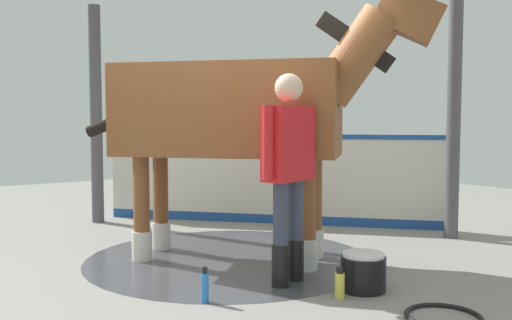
{
  "coord_description": "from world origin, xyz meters",
  "views": [
    {
      "loc": [
        2.62,
        4.63,
        1.4
      ],
      "look_at": [
        -0.33,
        0.38,
        1.02
      ],
      "focal_mm": 39.83,
      "sensor_mm": 36.0,
      "label": 1
    }
  ],
  "objects_px": {
    "bottle_spray": "(205,286)",
    "hose_coil": "(444,316)",
    "horse": "(241,112)",
    "bottle_shampoo": "(340,284)",
    "handler": "(289,162)",
    "wash_bucket": "(363,272)"
  },
  "relations": [
    {
      "from": "bottle_spray",
      "to": "hose_coil",
      "type": "height_order",
      "value": "bottle_spray"
    },
    {
      "from": "horse",
      "to": "bottle_shampoo",
      "type": "xyz_separation_m",
      "value": [
        0.05,
        1.47,
        -1.35
      ]
    },
    {
      "from": "horse",
      "to": "handler",
      "type": "height_order",
      "value": "horse"
    },
    {
      "from": "wash_bucket",
      "to": "bottle_spray",
      "type": "bearing_deg",
      "value": -21.39
    },
    {
      "from": "bottle_shampoo",
      "to": "hose_coil",
      "type": "height_order",
      "value": "bottle_shampoo"
    },
    {
      "from": "handler",
      "to": "bottle_shampoo",
      "type": "distance_m",
      "value": 1.08
    },
    {
      "from": "handler",
      "to": "wash_bucket",
      "type": "height_order",
      "value": "handler"
    },
    {
      "from": "handler",
      "to": "hose_coil",
      "type": "height_order",
      "value": "handler"
    },
    {
      "from": "wash_bucket",
      "to": "hose_coil",
      "type": "distance_m",
      "value": 0.8
    },
    {
      "from": "bottle_shampoo",
      "to": "hose_coil",
      "type": "xyz_separation_m",
      "value": [
        -0.28,
        0.75,
        -0.09
      ]
    },
    {
      "from": "wash_bucket",
      "to": "hose_coil",
      "type": "height_order",
      "value": "wash_bucket"
    },
    {
      "from": "hose_coil",
      "to": "horse",
      "type": "bearing_deg",
      "value": -83.92
    },
    {
      "from": "handler",
      "to": "bottle_shampoo",
      "type": "relative_size",
      "value": 7.23
    },
    {
      "from": "wash_bucket",
      "to": "handler",
      "type": "bearing_deg",
      "value": -54.22
    },
    {
      "from": "bottle_shampoo",
      "to": "hose_coil",
      "type": "distance_m",
      "value": 0.81
    },
    {
      "from": "horse",
      "to": "bottle_shampoo",
      "type": "relative_size",
      "value": 11.26
    },
    {
      "from": "horse",
      "to": "handler",
      "type": "xyz_separation_m",
      "value": [
        0.12,
        0.91,
        -0.42
      ]
    },
    {
      "from": "handler",
      "to": "wash_bucket",
      "type": "bearing_deg",
      "value": -163.69
    },
    {
      "from": "bottle_spray",
      "to": "wash_bucket",
      "type": "bearing_deg",
      "value": 158.61
    },
    {
      "from": "bottle_spray",
      "to": "hose_coil",
      "type": "xyz_separation_m",
      "value": [
        -1.19,
        1.27,
        -0.11
      ]
    },
    {
      "from": "horse",
      "to": "bottle_spray",
      "type": "distance_m",
      "value": 1.9
    },
    {
      "from": "wash_bucket",
      "to": "bottle_spray",
      "type": "relative_size",
      "value": 1.33
    }
  ]
}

